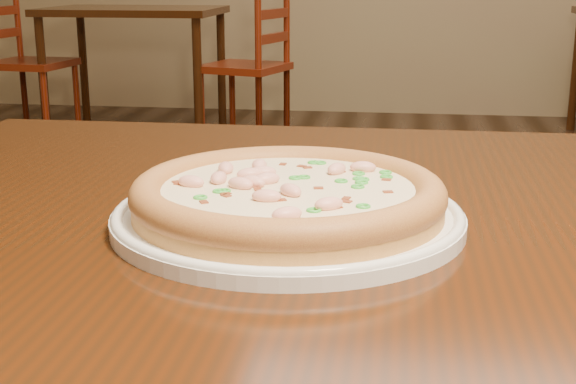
# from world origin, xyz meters

# --- Properties ---
(hero_table) EXTENTS (1.20, 0.80, 0.75)m
(hero_table) POSITION_xyz_m (-0.12, -0.37, 0.65)
(hero_table) COLOR black
(hero_table) RESTS_ON ground
(plate) EXTENTS (0.30, 0.30, 0.02)m
(plate) POSITION_xyz_m (-0.24, -0.42, 0.76)
(plate) COLOR white
(plate) RESTS_ON hero_table
(pizza) EXTENTS (0.27, 0.27, 0.03)m
(pizza) POSITION_xyz_m (-0.24, -0.42, 0.78)
(pizza) COLOR gold
(pizza) RESTS_ON plate
(bg_table_left) EXTENTS (1.00, 0.70, 0.75)m
(bg_table_left) POSITION_xyz_m (-1.71, 3.54, 0.65)
(bg_table_left) COLOR black
(bg_table_left) RESTS_ON ground
(chair_a) EXTENTS (0.47, 0.47, 0.95)m
(chair_a) POSITION_xyz_m (-2.35, 3.41, 0.44)
(chair_a) COLOR #651A03
(chair_a) RESTS_ON ground
(chair_b) EXTENTS (0.52, 0.52, 0.95)m
(chair_b) POSITION_xyz_m (-0.97, 3.38, 0.44)
(chair_b) COLOR #651A03
(chair_b) RESTS_ON ground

